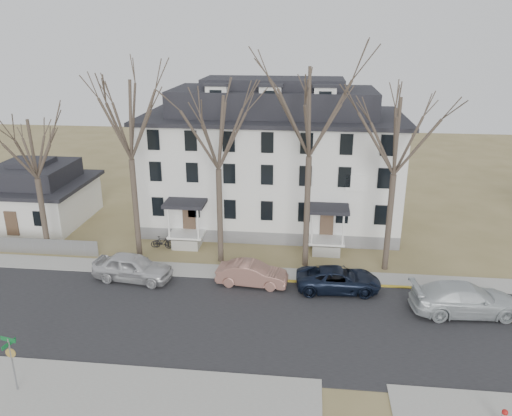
# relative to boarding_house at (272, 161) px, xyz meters

# --- Properties ---
(ground) EXTENTS (120.00, 120.00, 0.00)m
(ground) POSITION_rel_boarding_house_xyz_m (2.00, -17.95, -5.38)
(ground) COLOR olive
(ground) RESTS_ON ground
(main_road) EXTENTS (120.00, 10.00, 0.04)m
(main_road) POSITION_rel_boarding_house_xyz_m (2.00, -15.95, -5.38)
(main_road) COLOR #27272A
(main_road) RESTS_ON ground
(far_sidewalk) EXTENTS (120.00, 2.00, 0.08)m
(far_sidewalk) POSITION_rel_boarding_house_xyz_m (2.00, -9.95, -5.38)
(far_sidewalk) COLOR #A09F97
(far_sidewalk) RESTS_ON ground
(near_sidewalk_left) EXTENTS (20.00, 5.00, 0.08)m
(near_sidewalk_left) POSITION_rel_boarding_house_xyz_m (-6.00, -22.95, -5.38)
(near_sidewalk_left) COLOR #A09F97
(near_sidewalk_left) RESTS_ON ground
(yellow_curb) EXTENTS (14.00, 0.25, 0.06)m
(yellow_curb) POSITION_rel_boarding_house_xyz_m (7.00, -10.85, -5.38)
(yellow_curb) COLOR gold
(yellow_curb) RESTS_ON ground
(boarding_house) EXTENTS (20.80, 12.36, 12.05)m
(boarding_house) POSITION_rel_boarding_house_xyz_m (0.00, 0.00, 0.00)
(boarding_house) COLOR slate
(boarding_house) RESTS_ON ground
(small_house) EXTENTS (8.70, 8.70, 5.00)m
(small_house) POSITION_rel_boarding_house_xyz_m (-20.00, -1.96, -3.13)
(small_house) COLOR silver
(small_house) RESTS_ON ground
(fence) EXTENTS (14.00, 0.06, 1.20)m
(fence) POSITION_rel_boarding_house_xyz_m (-19.00, -8.45, -5.38)
(fence) COLOR gray
(fence) RESTS_ON ground
(tree_far_left) EXTENTS (8.40, 8.40, 13.72)m
(tree_far_left) POSITION_rel_boarding_house_xyz_m (-9.00, -8.15, 4.96)
(tree_far_left) COLOR #473B31
(tree_far_left) RESTS_ON ground
(tree_mid_left) EXTENTS (7.80, 7.80, 12.74)m
(tree_mid_left) POSITION_rel_boarding_house_xyz_m (-3.00, -8.15, 4.22)
(tree_mid_left) COLOR #473B31
(tree_mid_left) RESTS_ON ground
(tree_center) EXTENTS (9.00, 9.00, 14.70)m
(tree_center) POSITION_rel_boarding_house_xyz_m (3.00, -8.15, 5.71)
(tree_center) COLOR #473B31
(tree_center) RESTS_ON ground
(tree_mid_right) EXTENTS (7.80, 7.80, 12.74)m
(tree_mid_right) POSITION_rel_boarding_house_xyz_m (8.50, -8.15, 4.22)
(tree_mid_right) COLOR #473B31
(tree_mid_right) RESTS_ON ground
(tree_bungalow) EXTENTS (6.60, 6.60, 10.78)m
(tree_bungalow) POSITION_rel_boarding_house_xyz_m (-16.00, -8.15, 2.74)
(tree_bungalow) COLOR #473B31
(tree_bungalow) RESTS_ON ground
(car_silver) EXTENTS (5.43, 2.68, 1.78)m
(car_silver) POSITION_rel_boarding_house_xyz_m (-8.23, -11.66, -4.49)
(car_silver) COLOR silver
(car_silver) RESTS_ON ground
(car_tan) EXTENTS (4.68, 1.95, 1.50)m
(car_tan) POSITION_rel_boarding_house_xyz_m (-0.37, -11.47, -4.63)
(car_tan) COLOR #956557
(car_tan) RESTS_ON ground
(car_navy) EXTENTS (5.45, 2.78, 1.47)m
(car_navy) POSITION_rel_boarding_house_xyz_m (5.13, -11.58, -4.64)
(car_navy) COLOR black
(car_navy) RESTS_ON ground
(car_white) EXTENTS (6.41, 3.07, 1.80)m
(car_white) POSITION_rel_boarding_house_xyz_m (12.30, -13.54, -4.48)
(car_white) COLOR silver
(car_white) RESTS_ON ground
(bicycle_left) EXTENTS (1.70, 0.93, 0.85)m
(bicycle_left) POSITION_rel_boarding_house_xyz_m (-7.87, -6.38, -4.96)
(bicycle_left) COLOR black
(bicycle_left) RESTS_ON ground
(bicycle_right) EXTENTS (1.60, 0.61, 0.94)m
(bicycle_right) POSITION_rel_boarding_house_xyz_m (-7.75, -6.56, -4.91)
(bicycle_right) COLOR black
(bicycle_right) RESTS_ON ground
(street_sign) EXTENTS (0.81, 0.81, 2.84)m
(street_sign) POSITION_rel_boarding_house_xyz_m (-9.85, -22.68, -3.52)
(street_sign) COLOR gray
(street_sign) RESTS_ON ground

